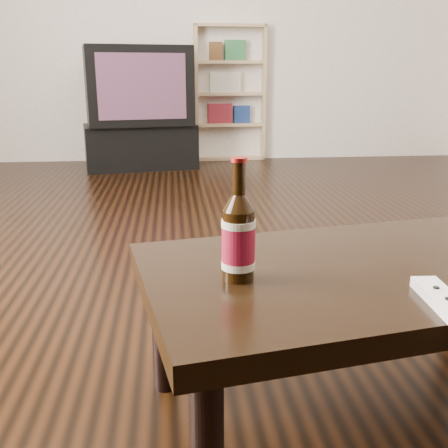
{
  "coord_description": "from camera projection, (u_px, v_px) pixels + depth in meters",
  "views": [
    {
      "loc": [
        -0.23,
        -1.97,
        0.81
      ],
      "look_at": [
        -0.13,
        -0.95,
        0.51
      ],
      "focal_mm": 42.0,
      "sensor_mm": 36.0,
      "label": 1
    }
  ],
  "objects": [
    {
      "name": "floor",
      "position": [
        234.0,
        278.0,
        2.14
      ],
      "size": [
        5.0,
        6.0,
        0.01
      ],
      "primitive_type": "cube",
      "color": "black",
      "rests_on": "ground"
    },
    {
      "name": "wall_back",
      "position": [
        196.0,
        7.0,
        4.63
      ],
      "size": [
        5.0,
        0.02,
        2.7
      ],
      "primitive_type": "cube",
      "color": "beige",
      "rests_on": "ground"
    },
    {
      "name": "tv_stand",
      "position": [
        141.0,
        146.0,
        4.52
      ],
      "size": [
        1.0,
        0.62,
        0.37
      ],
      "primitive_type": "cube",
      "rotation": [
        0.0,
        0.0,
        0.18
      ],
      "color": "black",
      "rests_on": "floor"
    },
    {
      "name": "tv",
      "position": [
        138.0,
        86.0,
        4.38
      ],
      "size": [
        0.93,
        0.68,
        0.64
      ],
      "rotation": [
        0.0,
        0.0,
        0.18
      ],
      "color": "black",
      "rests_on": "tv_stand"
    },
    {
      "name": "bookshelf",
      "position": [
        228.0,
        91.0,
        4.91
      ],
      "size": [
        0.66,
        0.32,
        1.21
      ],
      "rotation": [
        0.0,
        0.0,
        0.04
      ],
      "color": "tan",
      "rests_on": "floor"
    },
    {
      "name": "coffee_table",
      "position": [
        369.0,
        285.0,
        1.21
      ],
      "size": [
        1.12,
        0.77,
        0.39
      ],
      "rotation": [
        0.0,
        0.0,
        0.18
      ],
      "color": "black",
      "rests_on": "floor"
    },
    {
      "name": "beer_bottle",
      "position": [
        238.0,
        238.0,
        1.08
      ],
      "size": [
        0.09,
        0.09,
        0.26
      ],
      "rotation": [
        0.0,
        0.0,
        0.35
      ],
      "color": "black",
      "rests_on": "coffee_table"
    },
    {
      "name": "remote",
      "position": [
        443.0,
        300.0,
        0.98
      ],
      "size": [
        0.06,
        0.19,
        0.02
      ],
      "rotation": [
        0.0,
        0.0,
        -0.06
      ],
      "color": "white",
      "rests_on": "coffee_table"
    }
  ]
}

